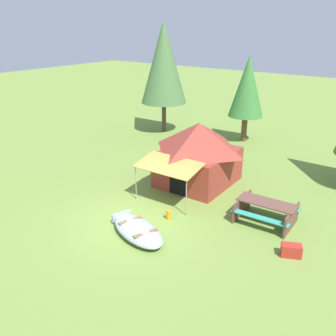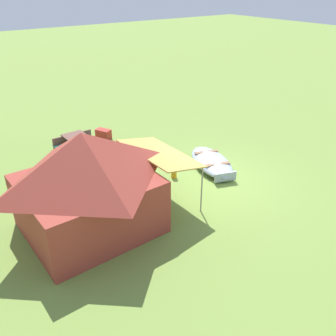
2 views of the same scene
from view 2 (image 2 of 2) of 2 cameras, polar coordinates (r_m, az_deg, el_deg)
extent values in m
plane|color=olive|center=(11.45, 6.50, -2.03)|extent=(80.00, 80.00, 0.00)
ellipsoid|color=#9EAABB|center=(12.21, 6.78, 0.95)|extent=(2.60, 1.80, 0.38)
ellipsoid|color=#373B41|center=(12.20, 6.79, 1.07)|extent=(2.37, 1.62, 0.14)
cube|color=brown|center=(12.53, 5.99, 2.49)|extent=(0.40, 0.82, 0.04)
cube|color=brown|center=(11.76, 7.71, 0.59)|extent=(0.40, 0.82, 0.04)
cube|color=#9EAABB|center=(11.33, 8.91, -1.35)|extent=(0.30, 0.68, 0.29)
cube|color=#9B382C|center=(9.20, -12.16, -5.46)|extent=(2.75, 3.06, 1.42)
pyramid|color=#9B382C|center=(8.57, -13.00, 1.78)|extent=(2.97, 3.30, 1.16)
cube|color=black|center=(9.85, -4.26, -3.21)|extent=(0.76, 0.05, 1.14)
cube|color=gold|center=(9.75, -1.33, 2.35)|extent=(2.44, 1.34, 0.27)
cylinder|color=gray|center=(11.21, -2.42, 1.35)|extent=(0.04, 0.04, 1.35)
cylinder|color=gray|center=(9.67, 5.26, -3.36)|extent=(0.04, 0.04, 1.35)
cube|color=brown|center=(12.65, -13.10, 4.07)|extent=(1.95, 0.82, 0.04)
cube|color=teal|center=(12.55, -15.38, 2.17)|extent=(1.93, 0.34, 0.04)
cube|color=teal|center=(12.99, -10.63, 3.59)|extent=(1.93, 0.34, 0.04)
cube|color=brown|center=(13.52, -14.55, 3.74)|extent=(0.12, 1.45, 0.71)
cube|color=brown|center=(12.09, -11.11, 1.19)|extent=(0.12, 1.45, 0.71)
cube|color=#B62C22|center=(14.54, -10.00, 5.22)|extent=(0.66, 0.54, 0.37)
cylinder|color=orange|center=(11.50, 0.94, -0.78)|extent=(0.23, 0.23, 0.32)
camera|label=1|loc=(21.08, 11.39, 29.12)|focal=39.61mm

